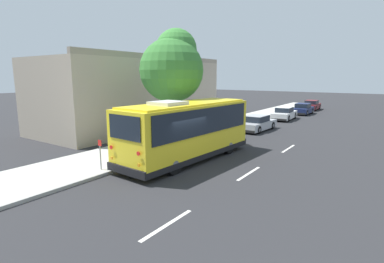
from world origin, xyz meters
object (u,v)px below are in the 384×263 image
object	(u,v)px
parked_sedan_white	(284,114)
parked_sedan_maroon	(312,105)
shuttle_bus	(187,128)
sign_post_far	(130,148)
parked_sedan_navy	(303,109)
parked_sedan_silver	(257,123)
sign_post_near	(100,154)
street_tree	(173,66)
fire_hydrant	(207,131)

from	to	relation	value
parked_sedan_white	parked_sedan_maroon	bearing A→B (deg)	-3.37
shuttle_bus	sign_post_far	bearing A→B (deg)	142.38
shuttle_bus	parked_sedan_navy	world-z (taller)	shuttle_bus
parked_sedan_silver	parked_sedan_white	size ratio (longest dim) A/B	1.00
parked_sedan_navy	sign_post_near	size ratio (longest dim) A/B	2.96
shuttle_bus	street_tree	distance (m)	5.10
sign_post_near	fire_hydrant	distance (m)	9.54
sign_post_near	sign_post_far	xyz separation A→B (m)	(1.86, 0.00, -0.05)
parked_sedan_navy	fire_hydrant	world-z (taller)	parked_sedan_navy
shuttle_bus	parked_sedan_navy	distance (m)	24.24
parked_sedan_navy	sign_post_far	distance (m)	26.60
shuttle_bus	sign_post_far	distance (m)	3.21
parked_sedan_maroon	sign_post_near	xyz separation A→B (m)	(-33.97, 1.43, 0.28)
parked_sedan_navy	shuttle_bus	bearing A→B (deg)	-179.83
parked_sedan_white	fire_hydrant	distance (m)	13.02
parked_sedan_silver	street_tree	bearing A→B (deg)	165.18
parked_sedan_white	parked_sedan_maroon	xyz separation A→B (m)	(11.50, -0.01, -0.01)
fire_hydrant	parked_sedan_silver	bearing A→B (deg)	-17.52
street_tree	sign_post_near	xyz separation A→B (m)	(-6.64, -0.90, -4.24)
sign_post_near	sign_post_far	world-z (taller)	sign_post_near
parked_sedan_maroon	fire_hydrant	size ratio (longest dim) A/B	5.55
fire_hydrant	sign_post_near	bearing A→B (deg)	-179.41
sign_post_near	fire_hydrant	bearing A→B (deg)	0.59
street_tree	sign_post_far	distance (m)	6.49
fire_hydrant	sign_post_far	bearing A→B (deg)	-179.27
parked_sedan_maroon	sign_post_far	xyz separation A→B (m)	(-32.11, 1.43, 0.23)
parked_sedan_navy	parked_sedan_maroon	size ratio (longest dim) A/B	0.94
parked_sedan_maroon	fire_hydrant	xyz separation A→B (m)	(-24.43, 1.53, -0.05)
parked_sedan_silver	fire_hydrant	size ratio (longest dim) A/B	5.70
parked_sedan_white	fire_hydrant	bearing A→B (deg)	169.95
street_tree	sign_post_near	size ratio (longest dim) A/B	5.15
parked_sedan_maroon	fire_hydrant	bearing A→B (deg)	174.46
shuttle_bus	sign_post_far	size ratio (longest dim) A/B	6.63
parked_sedan_white	sign_post_far	xyz separation A→B (m)	(-20.61, 1.43, 0.22)
parked_sedan_white	sign_post_near	world-z (taller)	sign_post_near
fire_hydrant	parked_sedan_maroon	bearing A→B (deg)	-3.59
parked_sedan_white	parked_sedan_navy	xyz separation A→B (m)	(5.92, -0.33, -0.01)
shuttle_bus	parked_sedan_maroon	distance (m)	29.82
shuttle_bus	street_tree	xyz separation A→B (m)	(2.46, 2.92, 3.39)
parked_sedan_silver	fire_hydrant	distance (m)	5.54
parked_sedan_white	parked_sedan_navy	world-z (taller)	parked_sedan_white
street_tree	sign_post_near	world-z (taller)	street_tree
parked_sedan_silver	fire_hydrant	world-z (taller)	parked_sedan_silver
sign_post_near	fire_hydrant	size ratio (longest dim) A/B	1.76
parked_sedan_white	parked_sedan_maroon	distance (m)	11.50
parked_sedan_silver	sign_post_far	size ratio (longest dim) A/B	3.48
shuttle_bus	fire_hydrant	distance (m)	5.88
street_tree	fire_hydrant	xyz separation A→B (m)	(2.90, -0.80, -4.58)
shuttle_bus	parked_sedan_navy	size ratio (longest dim) A/B	2.07
parked_sedan_maroon	shuttle_bus	bearing A→B (deg)	179.17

